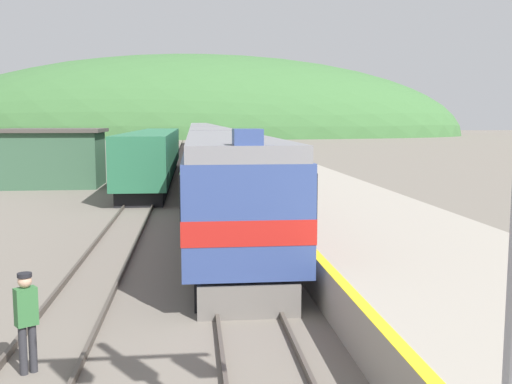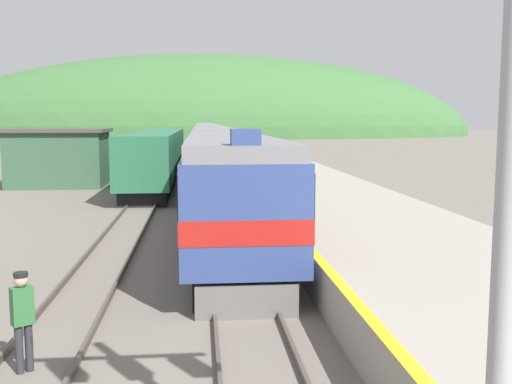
{
  "view_description": "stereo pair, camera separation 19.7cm",
  "coord_description": "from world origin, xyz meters",
  "px_view_note": "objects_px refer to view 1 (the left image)",
  "views": [
    {
      "loc": [
        -1.21,
        2.26,
        4.42
      ],
      "look_at": [
        0.65,
        19.82,
        2.29
      ],
      "focal_mm": 42.0,
      "sensor_mm": 36.0,
      "label": 1
    },
    {
      "loc": [
        -1.02,
        2.24,
        4.42
      ],
      "look_at": [
        0.65,
        19.82,
        2.29
      ],
      "focal_mm": 42.0,
      "sensor_mm": 36.0,
      "label": 2
    }
  ],
  "objects_px": {
    "express_train_lead_car": "(226,182)",
    "carriage_third": "(204,142)",
    "carriage_fifth": "(199,133)",
    "siding_train": "(154,155)",
    "carriage_second": "(210,153)",
    "carriage_fourth": "(201,137)",
    "track_worker": "(26,316)"
  },
  "relations": [
    {
      "from": "express_train_lead_car",
      "to": "track_worker",
      "type": "height_order",
      "value": "express_train_lead_car"
    },
    {
      "from": "carriage_third",
      "to": "siding_train",
      "type": "relative_size",
      "value": 0.7
    },
    {
      "from": "carriage_third",
      "to": "siding_train",
      "type": "distance_m",
      "value": 19.66
    },
    {
      "from": "carriage_fourth",
      "to": "siding_train",
      "type": "bearing_deg",
      "value": -95.7
    },
    {
      "from": "express_train_lead_car",
      "to": "carriage_fifth",
      "type": "height_order",
      "value": "express_train_lead_car"
    },
    {
      "from": "express_train_lead_car",
      "to": "carriage_third",
      "type": "height_order",
      "value": "express_train_lead_car"
    },
    {
      "from": "express_train_lead_car",
      "to": "carriage_third",
      "type": "relative_size",
      "value": 0.97
    },
    {
      "from": "carriage_second",
      "to": "carriage_third",
      "type": "xyz_separation_m",
      "value": [
        0.0,
        20.6,
        0.0
      ]
    },
    {
      "from": "siding_train",
      "to": "carriage_second",
      "type": "bearing_deg",
      "value": -18.78
    },
    {
      "from": "carriage_third",
      "to": "carriage_fifth",
      "type": "distance_m",
      "value": 41.2
    },
    {
      "from": "carriage_second",
      "to": "siding_train",
      "type": "distance_m",
      "value": 4.21
    },
    {
      "from": "express_train_lead_car",
      "to": "track_worker",
      "type": "bearing_deg",
      "value": -109.44
    },
    {
      "from": "carriage_fifth",
      "to": "siding_train",
      "type": "distance_m",
      "value": 60.58
    },
    {
      "from": "carriage_third",
      "to": "carriage_fifth",
      "type": "xyz_separation_m",
      "value": [
        0.0,
        41.2,
        0.0
      ]
    },
    {
      "from": "express_train_lead_car",
      "to": "carriage_third",
      "type": "bearing_deg",
      "value": 90.0
    },
    {
      "from": "siding_train",
      "to": "track_worker",
      "type": "xyz_separation_m",
      "value": [
        -0.15,
        -33.54,
        -0.83
      ]
    },
    {
      "from": "express_train_lead_car",
      "to": "carriage_fourth",
      "type": "xyz_separation_m",
      "value": [
        0.0,
        61.7,
        -0.01
      ]
    },
    {
      "from": "express_train_lead_car",
      "to": "track_worker",
      "type": "relative_size",
      "value": 10.6
    },
    {
      "from": "carriage_second",
      "to": "siding_train",
      "type": "relative_size",
      "value": 0.7
    },
    {
      "from": "carriage_second",
      "to": "siding_train",
      "type": "bearing_deg",
      "value": 161.22
    },
    {
      "from": "siding_train",
      "to": "carriage_third",
      "type": "bearing_deg",
      "value": 78.32
    },
    {
      "from": "carriage_fifth",
      "to": "carriage_second",
      "type": "bearing_deg",
      "value": -90.0
    },
    {
      "from": "carriage_third",
      "to": "carriage_fourth",
      "type": "relative_size",
      "value": 1.0
    },
    {
      "from": "carriage_third",
      "to": "siding_train",
      "type": "height_order",
      "value": "carriage_third"
    },
    {
      "from": "carriage_third",
      "to": "track_worker",
      "type": "height_order",
      "value": "carriage_third"
    },
    {
      "from": "carriage_fourth",
      "to": "track_worker",
      "type": "distance_m",
      "value": 73.51
    },
    {
      "from": "carriage_third",
      "to": "carriage_second",
      "type": "bearing_deg",
      "value": -90.0
    },
    {
      "from": "carriage_fifth",
      "to": "express_train_lead_car",
      "type": "bearing_deg",
      "value": -90.0
    },
    {
      "from": "siding_train",
      "to": "carriage_fourth",
      "type": "bearing_deg",
      "value": 84.3
    },
    {
      "from": "siding_train",
      "to": "track_worker",
      "type": "distance_m",
      "value": 33.55
    },
    {
      "from": "express_train_lead_car",
      "to": "carriage_fourth",
      "type": "height_order",
      "value": "express_train_lead_car"
    },
    {
      "from": "carriage_second",
      "to": "carriage_fourth",
      "type": "relative_size",
      "value": 1.0
    }
  ]
}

